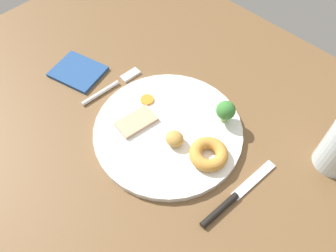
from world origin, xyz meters
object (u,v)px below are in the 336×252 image
(carrot_coin_front, at_px, (147,100))
(knife, at_px, (233,198))
(fork, at_px, (113,85))
(folded_napkin, at_px, (78,72))
(roast_potato_left, at_px, (175,139))
(broccoli_floret, at_px, (226,111))
(dinner_plate, at_px, (168,131))
(yorkshire_pudding, at_px, (209,154))
(meat_slice_main, at_px, (136,122))

(carrot_coin_front, bearing_deg, knife, -9.34)
(fork, xyz_separation_m, folded_napkin, (-0.09, -0.03, 0.00))
(roast_potato_left, relative_size, broccoli_floret, 0.69)
(fork, height_order, folded_napkin, fork)
(knife, bearing_deg, roast_potato_left, 91.73)
(roast_potato_left, bearing_deg, carrot_coin_front, 162.69)
(dinner_plate, xyz_separation_m, yorkshire_pudding, (0.10, 0.01, 0.02))
(dinner_plate, xyz_separation_m, roast_potato_left, (0.03, -0.01, 0.02))
(folded_napkin, bearing_deg, meat_slice_main, -2.17)
(knife, bearing_deg, fork, 90.58)
(meat_slice_main, distance_m, yorkshire_pudding, 0.16)
(roast_potato_left, distance_m, fork, 0.21)
(broccoli_floret, distance_m, fork, 0.26)
(dinner_plate, relative_size, fork, 1.94)
(dinner_plate, xyz_separation_m, knife, (0.18, -0.02, -0.00))
(meat_slice_main, bearing_deg, folded_napkin, 177.83)
(fork, xyz_separation_m, knife, (0.36, -0.03, 0.00))
(meat_slice_main, relative_size, roast_potato_left, 2.19)
(meat_slice_main, height_order, carrot_coin_front, meat_slice_main)
(dinner_plate, xyz_separation_m, meat_slice_main, (-0.06, -0.03, 0.01))
(meat_slice_main, relative_size, fork, 0.51)
(meat_slice_main, bearing_deg, broccoli_floret, 46.58)
(meat_slice_main, height_order, fork, meat_slice_main)
(meat_slice_main, xyz_separation_m, fork, (-0.12, 0.04, -0.01))
(yorkshire_pudding, distance_m, fork, 0.27)
(carrot_coin_front, relative_size, folded_napkin, 0.25)
(meat_slice_main, relative_size, broccoli_floret, 1.52)
(yorkshire_pudding, distance_m, knife, 0.09)
(meat_slice_main, distance_m, folded_napkin, 0.21)
(knife, bearing_deg, folded_napkin, 95.19)
(broccoli_floret, bearing_deg, knife, -45.02)
(yorkshire_pudding, xyz_separation_m, broccoli_floret, (-0.03, 0.09, 0.02))
(carrot_coin_front, xyz_separation_m, broccoli_floret, (0.15, 0.07, 0.03))
(broccoli_floret, height_order, fork, broccoli_floret)
(carrot_coin_front, height_order, fork, carrot_coin_front)
(meat_slice_main, xyz_separation_m, knife, (0.24, 0.01, -0.01))
(yorkshire_pudding, bearing_deg, roast_potato_left, -162.78)
(fork, bearing_deg, folded_napkin, 111.64)
(meat_slice_main, relative_size, folded_napkin, 0.71)
(meat_slice_main, height_order, knife, meat_slice_main)
(dinner_plate, distance_m, fork, 0.17)
(carrot_coin_front, bearing_deg, meat_slice_main, -63.82)
(carrot_coin_front, distance_m, knife, 0.27)
(dinner_plate, height_order, folded_napkin, dinner_plate)
(roast_potato_left, relative_size, folded_napkin, 0.32)
(broccoli_floret, relative_size, fork, 0.34)
(yorkshire_pudding, relative_size, carrot_coin_front, 2.60)
(carrot_coin_front, xyz_separation_m, knife, (0.26, -0.04, -0.01))
(dinner_plate, distance_m, meat_slice_main, 0.07)
(fork, bearing_deg, broccoli_floret, -65.86)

